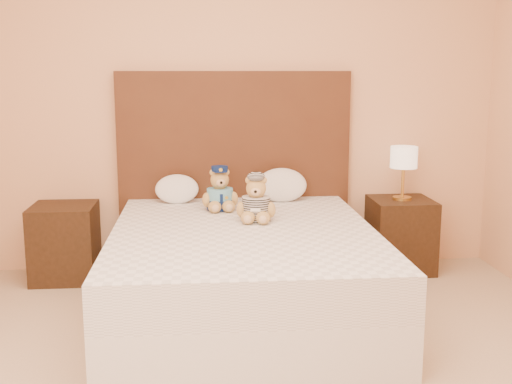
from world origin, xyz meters
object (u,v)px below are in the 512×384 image
nightstand_right (400,235)px  teddy_prisoner (256,199)px  bed (244,272)px  lamp (404,160)px  nightstand_left (65,242)px  pillow_right (282,183)px  teddy_police (220,188)px  pillow_left (177,188)px

nightstand_right → teddy_prisoner: size_ratio=1.86×
bed → lamp: size_ratio=5.00×
nightstand_left → lamp: bearing=0.0°
lamp → pillow_right: bearing=178.1°
pillow_right → teddy_police: bearing=-149.1°
nightstand_right → lamp: bearing=180.0°
lamp → pillow_left: lamp is taller
pillow_right → teddy_prisoner: bearing=-111.3°
teddy_police → nightstand_right: bearing=4.5°
nightstand_right → pillow_left: size_ratio=1.74×
lamp → teddy_prisoner: 1.31m
nightstand_left → nightstand_right: size_ratio=1.00×
pillow_left → pillow_right: pillow_right is taller
nightstand_left → teddy_police: bearing=-12.6°
teddy_police → pillow_left: 0.42m
teddy_police → pillow_right: bearing=25.1°
nightstand_left → teddy_prisoner: 1.53m
nightstand_right → nightstand_left: bearing=180.0°
lamp → pillow_right: 0.92m
nightstand_left → teddy_police: size_ratio=1.81×
teddy_police → teddy_prisoner: (0.22, -0.35, -0.00)m
teddy_prisoner → pillow_right: 0.68m
lamp → teddy_prisoner: bearing=-152.4°
nightstand_right → pillow_left: 1.73m
teddy_prisoner → pillow_right: size_ratio=0.80×
nightstand_right → pillow_right: 1.00m
nightstand_left → teddy_prisoner: (1.34, -0.60, 0.42)m
bed → teddy_police: 0.71m
nightstand_right → pillow_right: bearing=178.1°
bed → lamp: lamp is taller
lamp → teddy_police: lamp is taller
bed → teddy_prisoner: teddy_prisoner is taller
teddy_prisoner → bed: bearing=-107.9°
lamp → bed: bearing=-147.4°
nightstand_left → bed: bearing=-32.6°
bed → nightstand_right: 1.48m
nightstand_left → pillow_left: size_ratio=1.74×
nightstand_right → teddy_police: teddy_police is taller
pillow_left → pillow_right: bearing=0.0°
bed → teddy_prisoner: size_ratio=6.75×
teddy_police → teddy_prisoner: bearing=-63.9°
nightstand_left → pillow_right: bearing=1.1°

